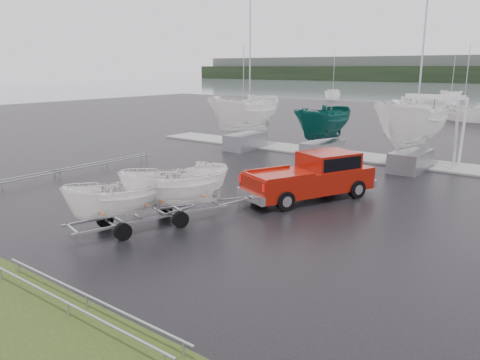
# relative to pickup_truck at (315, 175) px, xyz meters

# --- Properties ---
(ground_plane) EXTENTS (120.00, 120.00, 0.00)m
(ground_plane) POSITION_rel_pickup_truck_xyz_m (-3.58, -2.77, -1.04)
(ground_plane) COLOR black
(ground_plane) RESTS_ON ground
(dock) EXTENTS (30.00, 3.00, 0.12)m
(dock) POSITION_rel_pickup_truck_xyz_m (-3.58, 10.23, -0.99)
(dock) COLOR gray
(dock) RESTS_ON ground
(pickup_truck) EXTENTS (4.22, 6.30, 1.99)m
(pickup_truck) POSITION_rel_pickup_truck_xyz_m (0.00, 0.00, 0.00)
(pickup_truck) COLOR maroon
(pickup_truck) RESTS_ON ground
(trailer_hitched) EXTENTS (2.50, 3.77, 4.81)m
(trailer_hitched) POSITION_rel_pickup_truck_xyz_m (-2.56, -5.97, 1.57)
(trailer_hitched) COLOR #95989D
(trailer_hitched) RESTS_ON ground
(trailer_parked) EXTENTS (2.12, 3.79, 4.27)m
(trailer_parked) POSITION_rel_pickup_truck_xyz_m (-3.25, -8.15, 1.29)
(trailer_parked) COLOR #95989D
(trailer_parked) RESTS_ON ground
(boat_hoist) EXTENTS (3.30, 2.18, 4.12)m
(boat_hoist) POSITION_rel_pickup_truck_xyz_m (2.00, 10.23, 1.63)
(boat_hoist) COLOR silver
(boat_hoist) RESTS_ON ground
(keelboat_0) EXTENTS (2.70, 3.20, 10.88)m
(keelboat_0) POSITION_rel_pickup_truck_xyz_m (-9.96, 8.23, 3.26)
(keelboat_0) COLOR #95989D
(keelboat_0) RESTS_ON ground
(keelboat_1) EXTENTS (2.19, 3.20, 6.93)m
(keelboat_1) POSITION_rel_pickup_truck_xyz_m (-4.02, 8.43, 2.41)
(keelboat_1) COLOR #95989D
(keelboat_1) RESTS_ON ground
(keelboat_2) EXTENTS (2.97, 3.20, 11.15)m
(keelboat_2) POSITION_rel_pickup_truck_xyz_m (1.55, 8.23, 3.68)
(keelboat_2) COLOR #95989D
(keelboat_2) RESTS_ON ground
(mast_rack_0) EXTENTS (0.56, 6.50, 0.06)m
(mast_rack_0) POSITION_rel_pickup_truck_xyz_m (-12.58, -1.77, -0.69)
(mast_rack_0) COLOR #95989D
(mast_rack_0) RESTS_ON ground
(mast_rack_2) EXTENTS (7.00, 0.56, 0.06)m
(mast_rack_2) POSITION_rel_pickup_truck_xyz_m (0.42, -12.27, -0.69)
(mast_rack_2) COLOR #95989D
(mast_rack_2) RESTS_ON ground
(moored_boat_0) EXTENTS (3.56, 3.56, 11.30)m
(moored_boat_0) POSITION_rel_pickup_truck_xyz_m (-23.15, 25.52, -1.03)
(moored_boat_0) COLOR white
(moored_boat_0) RESTS_ON ground
(moored_boat_1) EXTENTS (4.26, 4.24, 11.99)m
(moored_boat_1) POSITION_rel_pickup_truck_xyz_m (-2.16, 37.15, -1.04)
(moored_boat_1) COLOR white
(moored_boat_1) RESTS_ON ground
(moored_boat_4) EXTENTS (3.49, 3.54, 11.61)m
(moored_boat_4) POSITION_rel_pickup_truck_xyz_m (-29.63, 61.33, -1.03)
(moored_boat_4) COLOR white
(moored_boat_4) RESTS_ON ground
(moored_boat_6) EXTENTS (3.38, 3.38, 11.14)m
(moored_boat_6) POSITION_rel_pickup_truck_xyz_m (-12.58, 75.23, -1.03)
(moored_boat_6) COLOR white
(moored_boat_6) RESTS_ON ground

